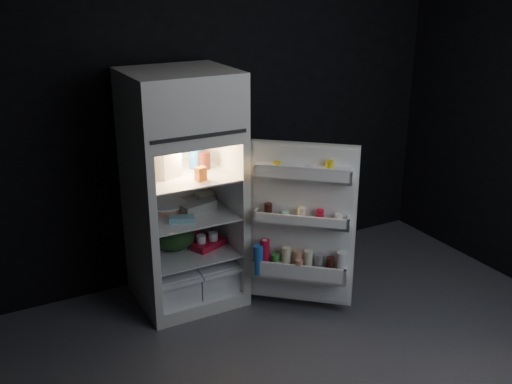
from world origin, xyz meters
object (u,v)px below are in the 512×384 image
refrigerator (182,182)px  egg_carton (199,207)px  yogurt_tray (209,244)px  fridge_door (301,229)px  milk_jug (166,160)px

refrigerator → egg_carton: size_ratio=6.55×
egg_carton → yogurt_tray: 0.32m
yogurt_tray → fridge_door: bearing=-67.9°
milk_jug → egg_carton: milk_jug is taller
fridge_door → yogurt_tray: fridge_door is taller
milk_jug → yogurt_tray: milk_jug is taller
fridge_door → yogurt_tray: 0.76m
refrigerator → fridge_door: bearing=-43.3°
fridge_door → milk_jug: fridge_door is taller
yogurt_tray → egg_carton: bearing=142.1°
fridge_door → milk_jug: (-0.79, 0.60, 0.47)m
refrigerator → milk_jug: (-0.13, -0.03, 0.19)m
milk_jug → egg_carton: bearing=-32.6°
refrigerator → yogurt_tray: refrigerator is taller
milk_jug → yogurt_tray: 0.75m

